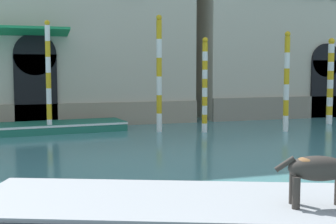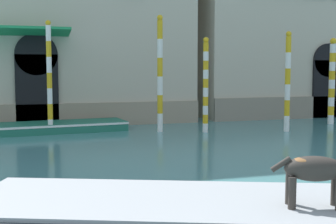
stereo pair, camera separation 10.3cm
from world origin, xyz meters
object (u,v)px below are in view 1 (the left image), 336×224
(mooring_pole_5, at_px, (287,81))
(boat_foreground, at_px, (198,217))
(mooring_pole_3, at_px, (159,73))
(mooring_pole_4, at_px, (330,81))
(mooring_pole_0, at_px, (205,85))
(dog_on_deck, at_px, (325,169))
(mooring_pole_2, at_px, (48,78))
(boat_moored_near_palazzo, at_px, (36,128))

(mooring_pole_5, bearing_deg, boat_foreground, -127.31)
(boat_foreground, xyz_separation_m, mooring_pole_3, (2.74, 11.32, 1.98))
(mooring_pole_4, bearing_deg, mooring_pole_3, -178.13)
(mooring_pole_0, bearing_deg, boat_foreground, -112.43)
(mooring_pole_0, bearing_deg, mooring_pole_4, 8.30)
(dog_on_deck, xyz_separation_m, mooring_pole_2, (-2.93, 12.64, 1.02))
(mooring_pole_2, bearing_deg, mooring_pole_0, -10.51)
(mooring_pole_2, distance_m, mooring_pole_4, 12.28)
(boat_foreground, relative_size, mooring_pole_3, 1.58)
(dog_on_deck, relative_size, mooring_pole_0, 0.31)
(boat_moored_near_palazzo, distance_m, mooring_pole_4, 12.90)
(boat_foreground, distance_m, mooring_pole_0, 11.62)
(mooring_pole_4, bearing_deg, mooring_pole_2, 179.34)
(dog_on_deck, bearing_deg, mooring_pole_4, 75.89)
(boat_foreground, relative_size, mooring_pole_2, 1.69)
(mooring_pole_0, relative_size, mooring_pole_3, 0.81)
(boat_foreground, xyz_separation_m, mooring_pole_0, (4.39, 10.65, 1.54))
(dog_on_deck, bearing_deg, mooring_pole_2, 125.74)
(boat_moored_near_palazzo, distance_m, mooring_pole_0, 6.76)
(mooring_pole_3, bearing_deg, mooring_pole_0, -22.28)
(mooring_pole_5, bearing_deg, mooring_pole_4, 26.72)
(mooring_pole_2, xyz_separation_m, mooring_pole_3, (4.18, -0.41, 0.15))
(dog_on_deck, height_order, mooring_pole_0, mooring_pole_0)
(mooring_pole_3, relative_size, mooring_pole_5, 1.16)
(mooring_pole_3, bearing_deg, mooring_pole_5, -15.87)
(mooring_pole_2, bearing_deg, dog_on_deck, -76.95)
(dog_on_deck, height_order, mooring_pole_5, mooring_pole_5)
(boat_foreground, relative_size, dog_on_deck, 6.31)
(mooring_pole_2, distance_m, mooring_pole_5, 9.20)
(boat_foreground, xyz_separation_m, mooring_pole_5, (7.58, 9.95, 1.67))
(dog_on_deck, distance_m, mooring_pole_3, 12.35)
(mooring_pole_5, bearing_deg, mooring_pole_0, 167.63)
(mooring_pole_4, distance_m, mooring_pole_5, 3.65)
(mooring_pole_4, bearing_deg, mooring_pole_0, -171.70)
(mooring_pole_2, bearing_deg, boat_foreground, -83.01)
(mooring_pole_5, bearing_deg, mooring_pole_3, 164.13)
(dog_on_deck, bearing_deg, mooring_pole_0, 98.59)
(mooring_pole_0, distance_m, mooring_pole_5, 3.27)
(mooring_pole_3, height_order, mooring_pole_5, mooring_pole_3)
(boat_foreground, height_order, mooring_pole_3, mooring_pole_3)
(mooring_pole_5, bearing_deg, boat_moored_near_palazzo, 165.37)
(mooring_pole_0, relative_size, mooring_pole_4, 0.96)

